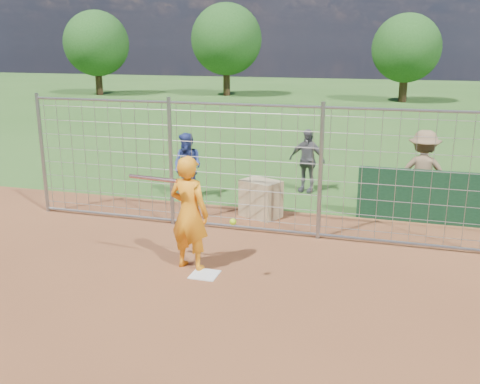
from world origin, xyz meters
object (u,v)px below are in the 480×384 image
(bystander_a, at_px, (188,166))
(bystander_b, at_px, (307,161))
(bystander_c, at_px, (422,172))
(equipment_bin, at_px, (261,199))
(batter, at_px, (189,213))

(bystander_a, relative_size, bystander_b, 0.99)
(bystander_c, distance_m, equipment_bin, 3.55)
(bystander_a, bearing_deg, equipment_bin, -6.74)
(bystander_b, distance_m, equipment_bin, 2.40)
(bystander_c, bearing_deg, bystander_a, 2.22)
(bystander_a, bearing_deg, bystander_c, 20.78)
(batter, relative_size, equipment_bin, 2.38)
(batter, height_order, bystander_b, batter)
(bystander_b, bearing_deg, bystander_c, -10.15)
(bystander_c, bearing_deg, batter, 46.89)
(batter, bearing_deg, bystander_a, -56.09)
(batter, height_order, equipment_bin, batter)
(bystander_b, height_order, bystander_c, bystander_c)
(bystander_a, relative_size, bystander_c, 0.86)
(batter, xyz_separation_m, bystander_a, (-1.58, 3.86, -0.16))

